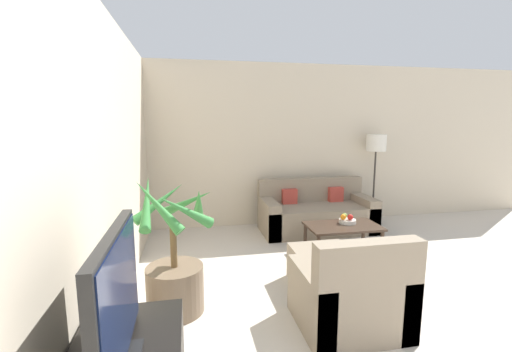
{
  "coord_description": "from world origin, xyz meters",
  "views": [
    {
      "loc": [
        -2.53,
        0.59,
        1.76
      ],
      "look_at": [
        -1.61,
        5.2,
        1.0
      ],
      "focal_mm": 24.0,
      "sensor_mm": 36.0,
      "label": 1
    }
  ],
  "objects_px": {
    "potted_palm": "(175,271)",
    "apple_red": "(350,217)",
    "television": "(117,301)",
    "coffee_table": "(343,229)",
    "fruit_bowl": "(347,221)",
    "floor_lamp": "(376,148)",
    "armchair": "(351,297)",
    "orange_fruit": "(343,217)",
    "ottoman": "(322,266)",
    "sofa_loveseat": "(316,214)",
    "apple_green": "(344,216)"
  },
  "relations": [
    {
      "from": "television",
      "to": "orange_fruit",
      "type": "height_order",
      "value": "television"
    },
    {
      "from": "coffee_table",
      "to": "apple_green",
      "type": "bearing_deg",
      "value": 58.7
    },
    {
      "from": "apple_red",
      "to": "apple_green",
      "type": "height_order",
      "value": "apple_red"
    },
    {
      "from": "coffee_table",
      "to": "apple_green",
      "type": "height_order",
      "value": "apple_green"
    },
    {
      "from": "potted_palm",
      "to": "coffee_table",
      "type": "bearing_deg",
      "value": 25.34
    },
    {
      "from": "apple_green",
      "to": "orange_fruit",
      "type": "distance_m",
      "value": 0.08
    },
    {
      "from": "potted_palm",
      "to": "apple_red",
      "type": "bearing_deg",
      "value": 25.02
    },
    {
      "from": "orange_fruit",
      "to": "apple_red",
      "type": "bearing_deg",
      "value": -17.58
    },
    {
      "from": "television",
      "to": "apple_red",
      "type": "height_order",
      "value": "television"
    },
    {
      "from": "potted_palm",
      "to": "apple_green",
      "type": "height_order",
      "value": "potted_palm"
    },
    {
      "from": "floor_lamp",
      "to": "orange_fruit",
      "type": "xyz_separation_m",
      "value": [
        -1.12,
        -1.17,
        -0.83
      ]
    },
    {
      "from": "floor_lamp",
      "to": "apple_red",
      "type": "xyz_separation_m",
      "value": [
        -1.03,
        -1.19,
        -0.83
      ]
    },
    {
      "from": "television",
      "to": "sofa_loveseat",
      "type": "distance_m",
      "value": 4.28
    },
    {
      "from": "apple_green",
      "to": "armchair",
      "type": "bearing_deg",
      "value": -113.91
    },
    {
      "from": "coffee_table",
      "to": "fruit_bowl",
      "type": "bearing_deg",
      "value": 37.19
    },
    {
      "from": "television",
      "to": "orange_fruit",
      "type": "bearing_deg",
      "value": 47.68
    },
    {
      "from": "sofa_loveseat",
      "to": "fruit_bowl",
      "type": "xyz_separation_m",
      "value": [
        0.1,
        -0.91,
        0.14
      ]
    },
    {
      "from": "orange_fruit",
      "to": "television",
      "type": "bearing_deg",
      "value": -132.32
    },
    {
      "from": "apple_green",
      "to": "armchair",
      "type": "distance_m",
      "value": 1.89
    },
    {
      "from": "orange_fruit",
      "to": "ottoman",
      "type": "distance_m",
      "value": 1.09
    },
    {
      "from": "potted_palm",
      "to": "apple_red",
      "type": "distance_m",
      "value": 2.51
    },
    {
      "from": "potted_palm",
      "to": "sofa_loveseat",
      "type": "height_order",
      "value": "potted_palm"
    },
    {
      "from": "armchair",
      "to": "fruit_bowl",
      "type": "bearing_deg",
      "value": 64.85
    },
    {
      "from": "television",
      "to": "apple_green",
      "type": "bearing_deg",
      "value": 47.8
    },
    {
      "from": "fruit_bowl",
      "to": "apple_red",
      "type": "relative_size",
      "value": 2.95
    },
    {
      "from": "apple_red",
      "to": "armchair",
      "type": "height_order",
      "value": "armchair"
    },
    {
      "from": "sofa_loveseat",
      "to": "armchair",
      "type": "bearing_deg",
      "value": -104.87
    },
    {
      "from": "sofa_loveseat",
      "to": "floor_lamp",
      "type": "distance_m",
      "value": 1.56
    },
    {
      "from": "floor_lamp",
      "to": "armchair",
      "type": "distance_m",
      "value": 3.51
    },
    {
      "from": "armchair",
      "to": "ottoman",
      "type": "distance_m",
      "value": 0.82
    },
    {
      "from": "floor_lamp",
      "to": "apple_red",
      "type": "bearing_deg",
      "value": -130.83
    },
    {
      "from": "armchair",
      "to": "television",
      "type": "bearing_deg",
      "value": -150.12
    },
    {
      "from": "armchair",
      "to": "ottoman",
      "type": "relative_size",
      "value": 1.37
    },
    {
      "from": "potted_palm",
      "to": "coffee_table",
      "type": "distance_m",
      "value": 2.38
    },
    {
      "from": "fruit_bowl",
      "to": "armchair",
      "type": "distance_m",
      "value": 1.83
    },
    {
      "from": "apple_red",
      "to": "sofa_loveseat",
      "type": "bearing_deg",
      "value": 97.17
    },
    {
      "from": "orange_fruit",
      "to": "sofa_loveseat",
      "type": "bearing_deg",
      "value": 91.88
    },
    {
      "from": "potted_palm",
      "to": "apple_red",
      "type": "xyz_separation_m",
      "value": [
        2.27,
        1.06,
        0.08
      ]
    },
    {
      "from": "television",
      "to": "potted_palm",
      "type": "bearing_deg",
      "value": 82.99
    },
    {
      "from": "apple_red",
      "to": "fruit_bowl",
      "type": "bearing_deg",
      "value": 122.55
    },
    {
      "from": "ottoman",
      "to": "sofa_loveseat",
      "type": "bearing_deg",
      "value": 70.85
    },
    {
      "from": "coffee_table",
      "to": "apple_red",
      "type": "xyz_separation_m",
      "value": [
        0.12,
        0.04,
        0.14
      ]
    },
    {
      "from": "floor_lamp",
      "to": "fruit_bowl",
      "type": "bearing_deg",
      "value": -132.22
    },
    {
      "from": "television",
      "to": "coffee_table",
      "type": "bearing_deg",
      "value": 47.3
    },
    {
      "from": "apple_green",
      "to": "floor_lamp",
      "type": "bearing_deg",
      "value": 45.8
    },
    {
      "from": "apple_red",
      "to": "armchair",
      "type": "relative_size",
      "value": 0.09
    },
    {
      "from": "fruit_bowl",
      "to": "orange_fruit",
      "type": "relative_size",
      "value": 2.98
    },
    {
      "from": "sofa_loveseat",
      "to": "coffee_table",
      "type": "relative_size",
      "value": 1.85
    },
    {
      "from": "orange_fruit",
      "to": "ottoman",
      "type": "height_order",
      "value": "orange_fruit"
    },
    {
      "from": "apple_green",
      "to": "orange_fruit",
      "type": "xyz_separation_m",
      "value": [
        -0.05,
        -0.07,
        0.0
      ]
    }
  ]
}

